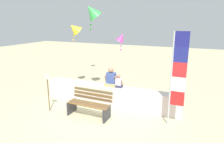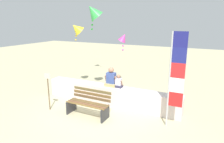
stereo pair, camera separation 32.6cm
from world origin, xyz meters
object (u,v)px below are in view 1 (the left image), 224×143
object	(u,v)px
kite_magenta	(121,38)
kite_green	(92,11)
person_adult	(111,79)
person_child	(119,82)
flag_banner	(177,73)
kite_yellow	(74,28)
sign_post	(48,90)
park_bench	(90,104)

from	to	relation	value
kite_magenta	kite_green	world-z (taller)	kite_green
kite_magenta	kite_green	bearing A→B (deg)	-112.01
person_adult	person_child	world-z (taller)	person_adult
flag_banner	kite_magenta	world-z (taller)	flag_banner
flag_banner	kite_yellow	bearing A→B (deg)	159.79
sign_post	flag_banner	bearing A→B (deg)	9.64
park_bench	person_adult	bearing A→B (deg)	77.75
kite_green	kite_yellow	bearing A→B (deg)	161.92
flag_banner	kite_magenta	distance (m)	4.22
person_child	kite_yellow	xyz separation A→B (m)	(-2.55, 0.97, 1.93)
person_adult	kite_magenta	size ratio (longest dim) A/B	0.89
kite_yellow	kite_magenta	bearing A→B (deg)	34.82
park_bench	person_child	bearing A→B (deg)	64.63
kite_magenta	sign_post	size ratio (longest dim) A/B	0.61
kite_magenta	park_bench	bearing A→B (deg)	-86.78
park_bench	kite_magenta	bearing A→B (deg)	93.22
person_adult	flag_banner	distance (m)	2.65
park_bench	person_child	distance (m)	1.44
person_adult	kite_yellow	world-z (taller)	kite_yellow
park_bench	kite_green	distance (m)	3.73
kite_yellow	kite_green	xyz separation A→B (m)	(1.13, -0.37, 0.70)
person_child	kite_green	size ratio (longest dim) A/B	0.44
person_adult	kite_magenta	distance (m)	2.65
person_child	kite_green	bearing A→B (deg)	156.98
flag_banner	sign_post	size ratio (longest dim) A/B	2.12
person_adult	flag_banner	bearing A→B (deg)	-17.10
person_child	kite_magenta	world-z (taller)	kite_magenta
kite_magenta	sign_post	xyz separation A→B (m)	(-1.34, -3.69, -1.60)
kite_green	sign_post	distance (m)	3.51
kite_yellow	sign_post	xyz separation A→B (m)	(0.44, -2.45, -2.05)
park_bench	kite_green	size ratio (longest dim) A/B	1.33
sign_post	park_bench	bearing A→B (deg)	9.77
kite_green	sign_post	bearing A→B (deg)	-108.43
person_adult	kite_green	world-z (taller)	kite_green
flag_banner	person_adult	bearing A→B (deg)	162.90
kite_magenta	person_adult	bearing A→B (deg)	-78.35
person_child	kite_yellow	distance (m)	3.34
kite_yellow	person_child	bearing A→B (deg)	-20.87
person_adult	sign_post	bearing A→B (deg)	-140.60
flag_banner	kite_magenta	size ratio (longest dim) A/B	3.49
kite_magenta	kite_yellow	bearing A→B (deg)	-145.18
person_adult	kite_magenta	xyz separation A→B (m)	(-0.46, 2.21, 1.38)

